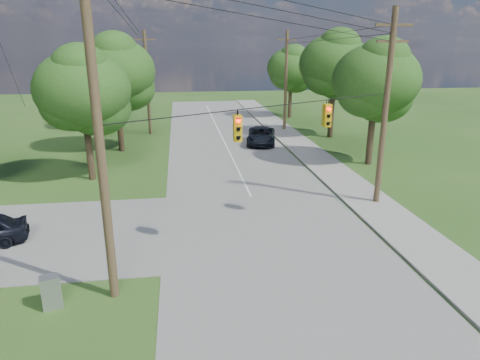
{
  "coord_description": "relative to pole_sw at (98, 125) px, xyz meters",
  "views": [
    {
      "loc": [
        -2.01,
        -13.56,
        8.66
      ],
      "look_at": [
        0.62,
        5.0,
        2.7
      ],
      "focal_mm": 32.0,
      "sensor_mm": 36.0,
      "label": 1
    }
  ],
  "objects": [
    {
      "name": "ground",
      "position": [
        4.6,
        -0.4,
        -6.23
      ],
      "size": [
        140.0,
        140.0,
        0.0
      ],
      "primitive_type": "plane",
      "color": "#2A4F1A",
      "rests_on": "ground"
    },
    {
      "name": "main_road",
      "position": [
        6.6,
        4.6,
        -6.21
      ],
      "size": [
        10.0,
        100.0,
        0.03
      ],
      "primitive_type": "cube",
      "color": "gray",
      "rests_on": "ground"
    },
    {
      "name": "sidewalk_east",
      "position": [
        13.3,
        4.6,
        -6.17
      ],
      "size": [
        2.6,
        100.0,
        0.12
      ],
      "primitive_type": "cube",
      "color": "gray",
      "rests_on": "ground"
    },
    {
      "name": "pole_sw",
      "position": [
        0.0,
        0.0,
        0.0
      ],
      "size": [
        2.0,
        0.32,
        12.0
      ],
      "color": "brown",
      "rests_on": "ground"
    },
    {
      "name": "pole_ne",
      "position": [
        13.5,
        7.6,
        -0.76
      ],
      "size": [
        2.0,
        0.32,
        10.5
      ],
      "color": "brown",
      "rests_on": "ground"
    },
    {
      "name": "pole_north_e",
      "position": [
        13.5,
        29.6,
        -1.1
      ],
      "size": [
        2.0,
        0.32,
        10.0
      ],
      "color": "brown",
      "rests_on": "ground"
    },
    {
      "name": "pole_north_w",
      "position": [
        -0.4,
        29.6,
        -1.1
      ],
      "size": [
        2.0,
        0.32,
        10.0
      ],
      "color": "brown",
      "rests_on": "ground"
    },
    {
      "name": "power_lines",
      "position": [
        6.1,
        11.14,
        2.93
      ],
      "size": [
        13.93,
        29.62,
        4.93
      ],
      "color": "black",
      "rests_on": "ground"
    },
    {
      "name": "traffic_signals",
      "position": [
        7.15,
        4.03,
        -0.73
      ],
      "size": [
        4.91,
        3.27,
        1.05
      ],
      "color": "gold",
      "rests_on": "ground"
    },
    {
      "name": "tree_w_near",
      "position": [
        -3.4,
        14.6,
        -0.3
      ],
      "size": [
        6.0,
        6.0,
        8.4
      ],
      "color": "#412E20",
      "rests_on": "ground"
    },
    {
      "name": "tree_w_mid",
      "position": [
        -2.4,
        22.6,
        0.35
      ],
      "size": [
        6.4,
        6.4,
        9.22
      ],
      "color": "#412E20",
      "rests_on": "ground"
    },
    {
      "name": "tree_w_far",
      "position": [
        -4.4,
        32.6,
        0.02
      ],
      "size": [
        6.0,
        6.0,
        8.73
      ],
      "color": "#412E20",
      "rests_on": "ground"
    },
    {
      "name": "tree_e_near",
      "position": [
        16.6,
        15.6,
        0.02
      ],
      "size": [
        6.2,
        6.2,
        8.81
      ],
      "color": "#412E20",
      "rests_on": "ground"
    },
    {
      "name": "tree_e_mid",
      "position": [
        17.1,
        25.6,
        0.68
      ],
      "size": [
        6.6,
        6.6,
        9.64
      ],
      "color": "#412E20",
      "rests_on": "ground"
    },
    {
      "name": "tree_e_far",
      "position": [
        16.1,
        37.6,
        -0.31
      ],
      "size": [
        5.8,
        5.8,
        8.32
      ],
      "color": "#412E20",
      "rests_on": "ground"
    },
    {
      "name": "car_main_north",
      "position": [
        9.84,
        23.48,
        -5.46
      ],
      "size": [
        3.52,
        5.72,
        1.48
      ],
      "primitive_type": "imported",
      "rotation": [
        0.0,
        0.0,
        -0.21
      ],
      "color": "black",
      "rests_on": "main_road"
    },
    {
      "name": "control_cabinet",
      "position": [
        -2.01,
        -0.44,
        -5.64
      ],
      "size": [
        0.77,
        0.66,
        1.18
      ],
      "primitive_type": "cube",
      "rotation": [
        0.0,
        0.0,
        0.34
      ],
      "color": "#939698",
      "rests_on": "ground"
    }
  ]
}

